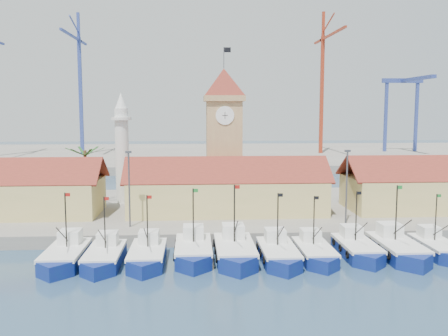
{
  "coord_description": "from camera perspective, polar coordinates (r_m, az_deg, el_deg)",
  "views": [
    {
      "loc": [
        -4.44,
        -46.45,
        15.28
      ],
      "look_at": [
        -0.47,
        18.0,
        7.74
      ],
      "focal_mm": 40.0,
      "sensor_mm": 36.0,
      "label": 1
    }
  ],
  "objects": [
    {
      "name": "terminal",
      "position": [
        157.16,
        -1.9,
        1.45
      ],
      "size": [
        240.0,
        80.0,
        2.0
      ],
      "primitive_type": "cube",
      "color": "gray",
      "rests_on": "ground"
    },
    {
      "name": "boat_9",
      "position": [
        57.78,
        23.27,
        -8.5
      ],
      "size": [
        3.28,
        9.0,
        6.81
      ],
      "color": "navy",
      "rests_on": "ground"
    },
    {
      "name": "hall_center",
      "position": [
        67.55,
        0.29,
        -2.96
      ],
      "size": [
        27.04,
        10.13,
        7.61
      ],
      "color": "#D3BB73",
      "rests_on": "quay"
    },
    {
      "name": "crane_red_right",
      "position": [
        155.44,
        11.29,
        10.34
      ],
      "size": [
        1.0,
        32.73,
        42.51
      ],
      "color": "#9C2E18",
      "rests_on": "terminal"
    },
    {
      "name": "palm_tree",
      "position": [
        74.65,
        -15.53,
        -0.53
      ],
      "size": [
        5.6,
        5.03,
        8.39
      ],
      "color": "brown",
      "rests_on": "quay"
    },
    {
      "name": "lamp_posts",
      "position": [
        59.31,
        1.29,
        -1.87
      ],
      "size": [
        80.7,
        0.25,
        9.03
      ],
      "color": "#3F3F44",
      "rests_on": "quay"
    },
    {
      "name": "boat_5",
      "position": [
        51.21,
        6.28,
        -9.86
      ],
      "size": [
        3.53,
        9.66,
        7.31
      ],
      "color": "navy",
      "rests_on": "ground"
    },
    {
      "name": "quay",
      "position": [
        72.07,
        0.08,
        -4.97
      ],
      "size": [
        140.0,
        32.0,
        1.5
      ],
      "primitive_type": "cube",
      "color": "gray",
      "rests_on": "ground"
    },
    {
      "name": "boat_0",
      "position": [
        52.52,
        -17.73,
        -9.69
      ],
      "size": [
        3.62,
        9.92,
        7.51
      ],
      "color": "navy",
      "rests_on": "ground"
    },
    {
      "name": "boat_1",
      "position": [
        51.38,
        -13.55,
        -9.97
      ],
      "size": [
        3.43,
        9.39,
        7.1
      ],
      "color": "navy",
      "rests_on": "ground"
    },
    {
      "name": "ground",
      "position": [
        49.1,
        1.88,
        -11.47
      ],
      "size": [
        400.0,
        400.0,
        0.0
      ],
      "primitive_type": "plane",
      "color": "navy",
      "rests_on": "ground"
    },
    {
      "name": "crane_blue_near",
      "position": [
        157.32,
        -16.22,
        10.0
      ],
      "size": [
        1.0,
        30.75,
        41.99
      ],
      "color": "#2E408E",
      "rests_on": "terminal"
    },
    {
      "name": "boat_6",
      "position": [
        52.4,
        10.38,
        -9.59
      ],
      "size": [
        3.32,
        9.1,
        6.88
      ],
      "color": "navy",
      "rests_on": "ground"
    },
    {
      "name": "boat_3",
      "position": [
        51.86,
        -3.51,
        -9.57
      ],
      "size": [
        3.69,
        10.11,
        7.65
      ],
      "color": "navy",
      "rests_on": "ground"
    },
    {
      "name": "boat_2",
      "position": [
        50.97,
        -8.78,
        -9.99
      ],
      "size": [
        3.47,
        9.5,
        7.19
      ],
      "color": "navy",
      "rests_on": "ground"
    },
    {
      "name": "minaret",
      "position": [
        75.4,
        -11.58,
        2.3
      ],
      "size": [
        3.0,
        3.0,
        16.3
      ],
      "color": "silver",
      "rests_on": "quay"
    },
    {
      "name": "boat_7",
      "position": [
        54.54,
        15.05,
        -9.03
      ],
      "size": [
        3.47,
        9.5,
        7.19
      ],
      "color": "navy",
      "rests_on": "ground"
    },
    {
      "name": "boat_8",
      "position": [
        55.41,
        19.33,
        -8.85
      ],
      "size": [
        3.81,
        10.44,
        7.9
      ],
      "color": "navy",
      "rests_on": "ground"
    },
    {
      "name": "gantry",
      "position": [
        166.96,
        20.12,
        7.89
      ],
      "size": [
        13.0,
        22.0,
        23.2
      ],
      "color": "#2E408E",
      "rests_on": "terminal"
    },
    {
      "name": "clock_tower",
      "position": [
        72.66,
        -0.02,
        4.04
      ],
      "size": [
        5.8,
        5.8,
        22.7
      ],
      "color": "tan",
      "rests_on": "quay"
    },
    {
      "name": "boat_4",
      "position": [
        51.43,
        1.28,
        -9.65
      ],
      "size": [
        3.91,
        10.72,
        8.11
      ],
      "color": "navy",
      "rests_on": "ground"
    }
  ]
}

